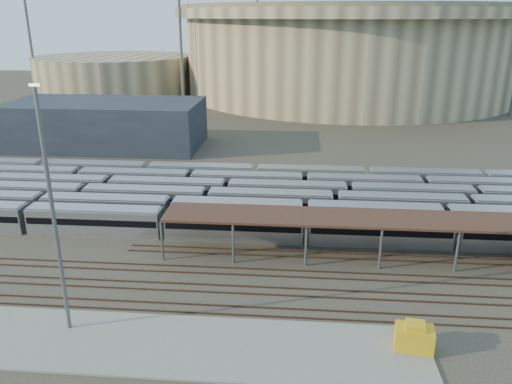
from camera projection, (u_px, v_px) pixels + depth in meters
The scene contains 13 objects.
ground at pixel (227, 267), 58.48m from camera, with size 420.00×420.00×0.00m, color #383026.
apron at pixel (149, 343), 44.77m from camera, with size 50.00×9.00×0.20m, color gray.
subway_trains at pixel (245, 199), 75.23m from camera, with size 130.89×23.90×3.60m.
inspection_shed at pixel (416, 221), 58.79m from camera, with size 60.30×6.00×5.30m.
empty_tracks at pixel (221, 289), 53.76m from camera, with size 170.00×9.62×0.18m.
stadium at pixel (348, 48), 182.37m from camera, with size 124.00×124.00×32.50m.
secondary_arena at pixel (115, 75), 183.03m from camera, with size 56.00×56.00×14.00m, color tan.
service_building at pixel (106, 124), 111.27m from camera, with size 42.00×20.00×10.00m, color #1E232D.
floodlight_0 at pixel (181, 40), 157.26m from camera, with size 4.00×1.00×38.40m.
floodlight_1 at pixel (30, 38), 171.10m from camera, with size 4.00×1.00×38.40m.
floodlight_3 at pixel (257, 34), 202.58m from camera, with size 4.00×1.00×38.40m.
yard_light_pole at pixel (53, 215), 43.15m from camera, with size 0.80×0.36×22.62m.
yellow_equipment at pixel (414, 338), 43.70m from camera, with size 3.28×2.05×2.05m, color #C49612.
Camera 1 is at (7.85, -51.66, 27.93)m, focal length 35.00 mm.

